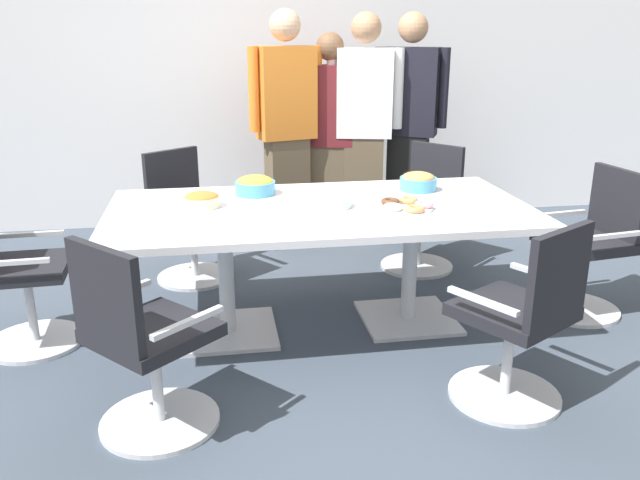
{
  "coord_description": "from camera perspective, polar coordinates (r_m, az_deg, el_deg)",
  "views": [
    {
      "loc": [
        -0.58,
        -3.52,
        1.72
      ],
      "look_at": [
        0.0,
        0.0,
        0.55
      ],
      "focal_mm": 36.23,
      "sensor_mm": 36.0,
      "label": 1
    }
  ],
  "objects": [
    {
      "name": "plate_stack",
      "position": [
        3.69,
        1.02,
        3.32
      ],
      "size": [
        0.23,
        0.23,
        0.05
      ],
      "color": "white",
      "rests_on": "conference_table"
    },
    {
      "name": "snack_bowl_cookies",
      "position": [
        4.12,
        8.67,
        5.15
      ],
      "size": [
        0.23,
        0.23,
        0.12
      ],
      "color": "#4C9EC6",
      "rests_on": "conference_table"
    },
    {
      "name": "person_standing_0",
      "position": [
        5.18,
        -2.97,
        9.98
      ],
      "size": [
        0.61,
        0.33,
        1.87
      ],
      "rotation": [
        0.0,
        0.0,
        -2.87
      ],
      "color": "brown",
      "rests_on": "ground"
    },
    {
      "name": "donut_platter",
      "position": [
        3.67,
        7.61,
        3.02
      ],
      "size": [
        0.31,
        0.3,
        0.04
      ],
      "color": "white",
      "rests_on": "conference_table"
    },
    {
      "name": "office_chair_3",
      "position": [
        3.95,
        -25.28,
        -3.05
      ],
      "size": [
        0.57,
        0.57,
        0.91
      ],
      "rotation": [
        0.0,
        0.0,
        -1.52
      ],
      "color": "silver",
      "rests_on": "ground"
    },
    {
      "name": "office_chair_4",
      "position": [
        2.93,
        -15.34,
        -9.19
      ],
      "size": [
        0.76,
        0.76,
        0.91
      ],
      "rotation": [
        0.0,
        0.0,
        -0.83
      ],
      "color": "silver",
      "rests_on": "ground"
    },
    {
      "name": "office_chair_5",
      "position": [
        3.17,
        17.35,
        -7.2
      ],
      "size": [
        0.74,
        0.74,
        0.91
      ],
      "rotation": [
        0.0,
        0.0,
        0.53
      ],
      "color": "silver",
      "rests_on": "ground"
    },
    {
      "name": "conference_table",
      "position": [
        3.73,
        0.0,
        1.1
      ],
      "size": [
        2.4,
        1.2,
        0.75
      ],
      "color": "silver",
      "rests_on": "ground"
    },
    {
      "name": "person_standing_2",
      "position": [
        5.32,
        3.91,
        10.05
      ],
      "size": [
        0.61,
        0.31,
        1.85
      ],
      "rotation": [
        0.0,
        0.0,
        -3.37
      ],
      "color": "brown",
      "rests_on": "ground"
    },
    {
      "name": "person_standing_3",
      "position": [
        5.45,
        7.88,
        10.13
      ],
      "size": [
        0.58,
        0.4,
        1.85
      ],
      "rotation": [
        0.0,
        0.0,
        -3.61
      ],
      "color": "black",
      "rests_on": "ground"
    },
    {
      "name": "ground_plane",
      "position": [
        3.96,
        0.0,
        -7.66
      ],
      "size": [
        10.0,
        10.0,
        0.01
      ],
      "primitive_type": "cube",
      "color": "#3D4754"
    },
    {
      "name": "snack_bowl_pretzels",
      "position": [
        3.75,
        -10.4,
        3.54
      ],
      "size": [
        0.22,
        0.22,
        0.09
      ],
      "color": "beige",
      "rests_on": "conference_table"
    },
    {
      "name": "office_chair_1",
      "position": [
        4.87,
        9.08,
        2.27
      ],
      "size": [
        0.76,
        0.76,
        0.91
      ],
      "rotation": [
        0.0,
        0.0,
        -4.04
      ],
      "color": "silver",
      "rests_on": "ground"
    },
    {
      "name": "snack_bowl_chips_yellow",
      "position": [
        3.99,
        -5.76,
        4.84
      ],
      "size": [
        0.25,
        0.25,
        0.12
      ],
      "color": "#4C9EC6",
      "rests_on": "conference_table"
    },
    {
      "name": "office_chair_2",
      "position": [
        4.68,
        -11.61,
        1.49
      ],
      "size": [
        0.76,
        0.76,
        0.91
      ],
      "rotation": [
        0.0,
        0.0,
        -2.49
      ],
      "color": "silver",
      "rests_on": "ground"
    },
    {
      "name": "office_chair_0",
      "position": [
        4.36,
        22.73,
        -0.82
      ],
      "size": [
        0.61,
        0.61,
        0.91
      ],
      "rotation": [
        0.0,
        0.0,
        1.71
      ],
      "color": "silver",
      "rests_on": "ground"
    },
    {
      "name": "person_standing_1",
      "position": [
        5.34,
        0.86,
        9.13
      ],
      "size": [
        0.61,
        0.3,
        1.7
      ],
      "rotation": [
        0.0,
        0.0,
        -3.33
      ],
      "color": "brown",
      "rests_on": "ground"
    },
    {
      "name": "back_wall",
      "position": [
        5.95,
        -3.92,
        15.04
      ],
      "size": [
        8.0,
        0.1,
        2.8
      ],
      "primitive_type": "cube",
      "color": "white",
      "rests_on": "ground"
    }
  ]
}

